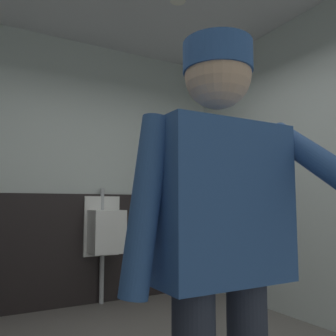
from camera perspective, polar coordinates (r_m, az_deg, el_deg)
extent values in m
cube|color=silver|center=(4.07, -14.67, -0.21)|extent=(4.01, 0.12, 2.89)
cube|color=black|center=(4.01, -14.71, -12.45)|extent=(3.41, 0.03, 1.17)
cylinder|color=white|center=(3.50, 1.60, 25.35)|extent=(0.14, 0.14, 0.03)
cube|color=white|center=(4.05, -10.62, -9.08)|extent=(0.40, 0.05, 0.65)
cube|color=white|center=(3.90, -9.81, -9.97)|extent=(0.34, 0.30, 0.45)
cylinder|color=#B7BABF|center=(4.04, -10.49, -4.90)|extent=(0.04, 0.04, 0.24)
cylinder|color=#B7BABF|center=(4.08, -10.57, -16.83)|extent=(0.05, 0.05, 0.55)
cube|color=#335999|center=(1.23, 8.27, -5.40)|extent=(0.47, 0.24, 0.53)
cylinder|color=#335999|center=(1.08, -3.66, -5.86)|extent=(0.17, 0.09, 0.56)
cylinder|color=#335999|center=(1.28, 24.52, -0.09)|extent=(0.09, 0.50, 0.39)
sphere|color=#D8AD8C|center=(1.31, 7.98, 14.40)|extent=(0.24, 0.24, 0.24)
cylinder|color=#335999|center=(1.34, 7.94, 17.01)|extent=(0.25, 0.25, 0.11)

